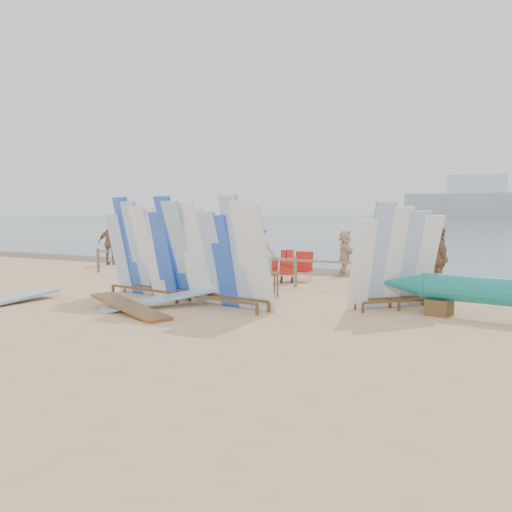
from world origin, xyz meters
The scene contains 24 objects.
ground centered at (0.00, 0.00, 0.00)m, with size 160.00×160.00×0.00m, color #D9AD7D.
ocean centered at (0.00, 128.00, 0.00)m, with size 320.00×240.00×0.02m, color #426275.
wet_sand_strip centered at (0.00, 7.20, 0.00)m, with size 40.00×2.60×0.01m, color brown.
distant_ship centered at (-12.00, 180.00, 5.31)m, with size 45.00×8.00×14.00m.
fence centered at (0.00, 3.00, 0.63)m, with size 12.08×0.08×0.90m.
main_surfboard_rack centered at (0.67, -0.90, 1.20)m, with size 5.36×1.49×2.65m.
side_surfboard_rack centered at (5.57, 0.63, 1.12)m, with size 1.98×1.95×2.49m.
vendor_table centered at (2.13, 0.67, 0.36)m, with size 0.93×0.76×1.08m.
flat_board_b centered at (0.63, -1.77, 0.00)m, with size 0.56×2.70×0.07m, color #7BAEC6.
flat_board_c centered at (0.47, -2.64, 0.00)m, with size 0.56×2.70×0.07m, color brown.
flat_board_a centered at (-2.98, -3.14, 0.00)m, with size 0.56×2.70×0.07m, color #7BAEC6.
beach_chair_left centered at (0.74, 3.66, 0.23)m, with size 0.59×0.60×0.78m.
beach_chair_right centered at (1.65, 4.28, 0.28)m, with size 0.64×0.66×0.95m.
stroller centered at (1.34, 3.82, 0.41)m, with size 0.76×0.88×1.02m.
beachgoer_8 centered at (4.72, 3.73, 0.78)m, with size 0.76×0.36×1.56m, color beige.
beachgoer_2 centered at (-4.19, 3.60, 0.88)m, with size 0.86×0.41×1.77m, color beige.
beachgoer_1 centered at (-4.54, 4.23, 0.88)m, with size 0.64×0.35×1.75m, color #8C6042.
beachgoer_4 centered at (-0.92, 5.07, 0.88)m, with size 1.03×0.44×1.75m, color #8C6042.
beachgoer_7 centered at (4.15, 5.51, 0.94)m, with size 0.68×0.38×1.88m, color #8C6042.
beachgoer_10 centered at (6.01, 3.85, 0.92)m, with size 1.08×0.47×1.85m, color #8C6042.
beachgoer_extra_1 centered at (-7.59, 5.37, 0.91)m, with size 1.07×0.46×1.83m, color #8C6042.
beachgoer_3 centered at (-0.54, 5.48, 0.91)m, with size 1.17×0.48×1.81m, color tan.
beachgoer_11 centered at (-3.55, 7.06, 0.80)m, with size 1.49×0.48×1.60m, color beige.
beachgoer_5 centered at (2.27, 6.74, 0.80)m, with size 1.48×0.48×1.60m, color beige.
Camera 1 is at (8.60, -11.83, 2.28)m, focal length 38.00 mm.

